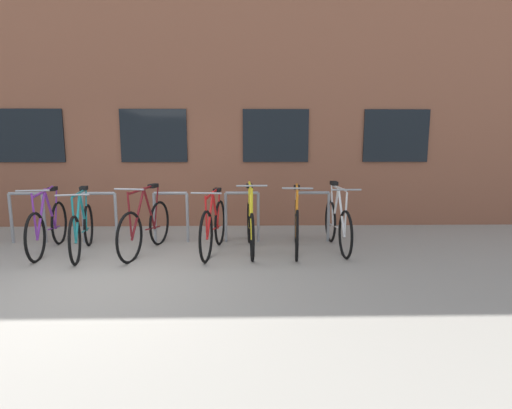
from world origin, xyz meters
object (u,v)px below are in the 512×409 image
object	(u,v)px
bicycle_teal	(82,229)
bicycle_maroon	(146,227)
bicycle_purple	(48,227)
bicycle_orange	(296,224)
bicycle_yellow	(250,226)
bicycle_white	(337,224)
bicycle_red	(214,226)

from	to	relation	value
bicycle_teal	bicycle_maroon	size ratio (longest dim) A/B	1.00
bicycle_teal	bicycle_purple	bearing A→B (deg)	167.92
bicycle_orange	bicycle_yellow	size ratio (longest dim) A/B	1.04
bicycle_purple	bicycle_orange	world-z (taller)	bicycle_orange
bicycle_yellow	bicycle_white	size ratio (longest dim) A/B	1.02
bicycle_purple	bicycle_maroon	size ratio (longest dim) A/B	1.00
bicycle_red	bicycle_maroon	world-z (taller)	bicycle_maroon
bicycle_orange	bicycle_red	xyz separation A→B (m)	(-1.29, -0.10, -0.01)
bicycle_purple	bicycle_white	distance (m)	4.52
bicycle_yellow	bicycle_white	xyz separation A→B (m)	(1.38, 0.07, 0.00)
bicycle_orange	bicycle_red	distance (m)	1.30
bicycle_orange	bicycle_maroon	distance (m)	2.33
bicycle_purple	bicycle_yellow	bearing A→B (deg)	0.18
bicycle_purple	bicycle_teal	world-z (taller)	bicycle_purple
bicycle_orange	bicycle_teal	world-z (taller)	bicycle_orange
bicycle_maroon	bicycle_orange	bearing A→B (deg)	2.35
bicycle_yellow	bicycle_white	bearing A→B (deg)	2.81
bicycle_yellow	bicycle_red	world-z (taller)	bicycle_yellow
bicycle_yellow	bicycle_teal	xyz separation A→B (m)	(-2.56, -0.13, -0.01)
bicycle_teal	bicycle_red	bearing A→B (deg)	1.48
bicycle_yellow	bicycle_orange	bearing A→B (deg)	1.19
bicycle_orange	bicycle_maroon	world-z (taller)	bicycle_orange
bicycle_yellow	bicycle_maroon	size ratio (longest dim) A/B	1.01
bicycle_teal	bicycle_maroon	xyz separation A→B (m)	(0.95, 0.05, 0.02)
bicycle_red	bicycle_white	xyz separation A→B (m)	(1.95, 0.15, -0.00)
bicycle_yellow	bicycle_white	distance (m)	1.39
bicycle_yellow	bicycle_teal	bearing A→B (deg)	-177.05
bicycle_purple	bicycle_yellow	xyz separation A→B (m)	(3.13, 0.01, -0.00)
bicycle_orange	bicycle_red	bearing A→B (deg)	-175.78
bicycle_purple	bicycle_red	bearing A→B (deg)	-1.58
bicycle_purple	bicycle_yellow	size ratio (longest dim) A/B	0.99
bicycle_yellow	bicycle_teal	distance (m)	2.56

